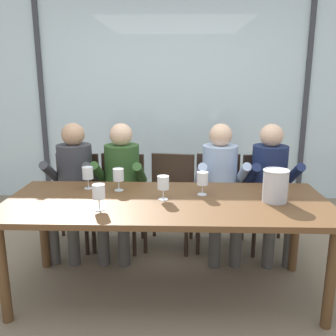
{
  "coord_description": "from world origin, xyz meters",
  "views": [
    {
      "loc": [
        0.08,
        -2.47,
        1.58
      ],
      "look_at": [
        0.0,
        0.35,
        0.89
      ],
      "focal_mm": 39.1,
      "sensor_mm": 36.0,
      "label": 1
    }
  ],
  "objects_px": {
    "wine_glass_by_left_taster": "(99,193)",
    "wine_glass_center_pour": "(88,174)",
    "person_olive_shirt": "(121,180)",
    "person_navy_polo": "(271,181)",
    "person_pale_blue_shirt": "(221,181)",
    "wine_glass_spare_empty": "(163,184)",
    "dining_table": "(167,210)",
    "chair_center": "(171,193)",
    "wine_glass_by_right_taster": "(202,179)",
    "chair_near_window_right": "(266,194)",
    "ice_bucket_primary": "(275,185)",
    "wine_glass_near_bucket": "(118,176)",
    "chair_near_curtain": "(75,192)",
    "chair_right_of_center": "(218,193)",
    "person_charcoal_jacket": "(73,180)",
    "chair_left_of_center": "(121,193)"
  },
  "relations": [
    {
      "from": "chair_near_window_right",
      "to": "person_charcoal_jacket",
      "type": "relative_size",
      "value": 0.73
    },
    {
      "from": "chair_center",
      "to": "wine_glass_by_right_taster",
      "type": "relative_size",
      "value": 4.98
    },
    {
      "from": "person_olive_shirt",
      "to": "wine_glass_center_pour",
      "type": "distance_m",
      "value": 0.53
    },
    {
      "from": "person_pale_blue_shirt",
      "to": "chair_left_of_center",
      "type": "bearing_deg",
      "value": 167.85
    },
    {
      "from": "chair_right_of_center",
      "to": "wine_glass_spare_empty",
      "type": "xyz_separation_m",
      "value": [
        -0.49,
        -0.89,
        0.35
      ]
    },
    {
      "from": "person_navy_polo",
      "to": "wine_glass_by_left_taster",
      "type": "bearing_deg",
      "value": -148.54
    },
    {
      "from": "dining_table",
      "to": "person_olive_shirt",
      "type": "distance_m",
      "value": 0.86
    },
    {
      "from": "person_pale_blue_shirt",
      "to": "wine_glass_spare_empty",
      "type": "relative_size",
      "value": 6.81
    },
    {
      "from": "chair_left_of_center",
      "to": "person_navy_polo",
      "type": "bearing_deg",
      "value": -0.24
    },
    {
      "from": "wine_glass_by_right_taster",
      "to": "chair_right_of_center",
      "type": "bearing_deg",
      "value": 75.12
    },
    {
      "from": "person_navy_polo",
      "to": "wine_glass_center_pour",
      "type": "distance_m",
      "value": 1.63
    },
    {
      "from": "chair_center",
      "to": "wine_glass_by_left_taster",
      "type": "distance_m",
      "value": 1.24
    },
    {
      "from": "chair_near_curtain",
      "to": "chair_center",
      "type": "relative_size",
      "value": 1.0
    },
    {
      "from": "chair_near_window_right",
      "to": "person_pale_blue_shirt",
      "type": "height_order",
      "value": "person_pale_blue_shirt"
    },
    {
      "from": "person_navy_polo",
      "to": "person_charcoal_jacket",
      "type": "bearing_deg",
      "value": 176.61
    },
    {
      "from": "ice_bucket_primary",
      "to": "chair_center",
      "type": "bearing_deg",
      "value": 129.96
    },
    {
      "from": "wine_glass_by_right_taster",
      "to": "wine_glass_center_pour",
      "type": "bearing_deg",
      "value": 171.5
    },
    {
      "from": "person_olive_shirt",
      "to": "wine_glass_center_pour",
      "type": "height_order",
      "value": "person_olive_shirt"
    },
    {
      "from": "person_olive_shirt",
      "to": "wine_glass_spare_empty",
      "type": "height_order",
      "value": "person_olive_shirt"
    },
    {
      "from": "dining_table",
      "to": "wine_glass_spare_empty",
      "type": "xyz_separation_m",
      "value": [
        -0.02,
        0.01,
        0.19
      ]
    },
    {
      "from": "chair_left_of_center",
      "to": "chair_center",
      "type": "height_order",
      "value": "same"
    },
    {
      "from": "dining_table",
      "to": "chair_near_window_right",
      "type": "xyz_separation_m",
      "value": [
        0.93,
        0.89,
        -0.16
      ]
    },
    {
      "from": "person_pale_blue_shirt",
      "to": "chair_near_window_right",
      "type": "bearing_deg",
      "value": 15.0
    },
    {
      "from": "wine_glass_by_left_taster",
      "to": "wine_glass_center_pour",
      "type": "relative_size",
      "value": 1.0
    },
    {
      "from": "chair_center",
      "to": "person_navy_polo",
      "type": "relative_size",
      "value": 0.73
    },
    {
      "from": "chair_near_window_right",
      "to": "ice_bucket_primary",
      "type": "distance_m",
      "value": 0.97
    },
    {
      "from": "dining_table",
      "to": "person_charcoal_jacket",
      "type": "distance_m",
      "value": 1.15
    },
    {
      "from": "chair_left_of_center",
      "to": "wine_glass_by_left_taster",
      "type": "height_order",
      "value": "wine_glass_by_left_taster"
    },
    {
      "from": "person_navy_polo",
      "to": "wine_glass_spare_empty",
      "type": "height_order",
      "value": "person_navy_polo"
    },
    {
      "from": "wine_glass_by_right_taster",
      "to": "wine_glass_spare_empty",
      "type": "height_order",
      "value": "same"
    },
    {
      "from": "person_olive_shirt",
      "to": "ice_bucket_primary",
      "type": "relative_size",
      "value": 5.15
    },
    {
      "from": "wine_glass_near_bucket",
      "to": "wine_glass_center_pour",
      "type": "relative_size",
      "value": 1.0
    },
    {
      "from": "person_olive_shirt",
      "to": "chair_left_of_center",
      "type": "bearing_deg",
      "value": 104.35
    },
    {
      "from": "wine_glass_spare_empty",
      "to": "chair_right_of_center",
      "type": "bearing_deg",
      "value": 61.2
    },
    {
      "from": "person_olive_shirt",
      "to": "dining_table",
      "type": "bearing_deg",
      "value": -54.74
    },
    {
      "from": "chair_near_window_right",
      "to": "ice_bucket_primary",
      "type": "relative_size",
      "value": 3.76
    },
    {
      "from": "chair_near_curtain",
      "to": "person_navy_polo",
      "type": "height_order",
      "value": "person_navy_polo"
    },
    {
      "from": "chair_near_window_right",
      "to": "chair_center",
      "type": "bearing_deg",
      "value": 173.95
    },
    {
      "from": "chair_center",
      "to": "wine_glass_spare_empty",
      "type": "relative_size",
      "value": 4.98
    },
    {
      "from": "person_olive_shirt",
      "to": "person_navy_polo",
      "type": "xyz_separation_m",
      "value": [
        1.37,
        -0.0,
        0.0
      ]
    },
    {
      "from": "wine_glass_near_bucket",
      "to": "chair_left_of_center",
      "type": "bearing_deg",
      "value": 98.26
    },
    {
      "from": "chair_right_of_center",
      "to": "chair_near_window_right",
      "type": "xyz_separation_m",
      "value": [
        0.46,
        -0.01,
        0.0
      ]
    },
    {
      "from": "person_pale_blue_shirt",
      "to": "wine_glass_center_pour",
      "type": "relative_size",
      "value": 6.81
    },
    {
      "from": "wine_glass_center_pour",
      "to": "person_charcoal_jacket",
      "type": "bearing_deg",
      "value": 119.12
    },
    {
      "from": "chair_right_of_center",
      "to": "ice_bucket_primary",
      "type": "xyz_separation_m",
      "value": [
        0.3,
        -0.9,
        0.35
      ]
    },
    {
      "from": "person_olive_shirt",
      "to": "wine_glass_by_left_taster",
      "type": "bearing_deg",
      "value": -85.25
    },
    {
      "from": "chair_center",
      "to": "ice_bucket_primary",
      "type": "distance_m",
      "value": 1.22
    },
    {
      "from": "chair_near_curtain",
      "to": "wine_glass_center_pour",
      "type": "distance_m",
      "value": 0.77
    },
    {
      "from": "wine_glass_by_right_taster",
      "to": "wine_glass_by_left_taster",
      "type": "bearing_deg",
      "value": -153.84
    },
    {
      "from": "chair_near_curtain",
      "to": "wine_glass_by_right_taster",
      "type": "height_order",
      "value": "wine_glass_by_right_taster"
    }
  ]
}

